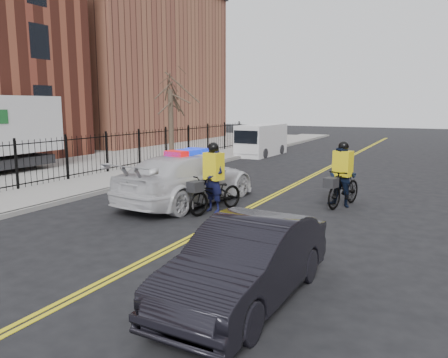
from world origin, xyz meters
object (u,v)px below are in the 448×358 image
object	(u,v)px
cargo_van	(261,140)
cyclist_far	(342,181)
dark_sedan	(247,261)
police_cruiser	(187,179)
cyclist_near	(213,188)

from	to	relation	value
cargo_van	cyclist_far	xyz separation A→B (m)	(8.13, -12.65, -0.14)
dark_sedan	cyclist_far	size ratio (longest dim) A/B	1.92
police_cruiser	cargo_van	world-z (taller)	cargo_van
cyclist_near	cyclist_far	xyz separation A→B (m)	(3.43, 2.60, 0.09)
cyclist_near	police_cruiser	bearing A→B (deg)	168.84
cargo_van	cyclist_near	bearing A→B (deg)	-71.18
cyclist_far	cyclist_near	bearing A→B (deg)	-128.96
police_cruiser	cyclist_far	xyz separation A→B (m)	(4.83, 1.88, 0.01)
dark_sedan	cyclist_near	distance (m)	6.40
cargo_van	police_cruiser	bearing A→B (deg)	-75.53
police_cruiser	cyclist_near	size ratio (longest dim) A/B	2.54
dark_sedan	cyclist_near	size ratio (longest dim) A/B	1.81
police_cruiser	cyclist_far	bearing A→B (deg)	-152.00
dark_sedan	cargo_van	distance (m)	22.17
dark_sedan	cargo_van	xyz separation A→B (m)	(-8.25, 20.57, 0.29)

